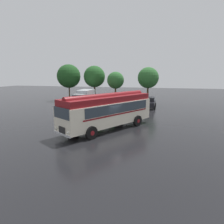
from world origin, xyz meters
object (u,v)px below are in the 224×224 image
vintage_bus (108,110)px  car_far_right (149,102)px  car_mid_right (130,102)px  car_mid_left (114,102)px  car_near_left (98,101)px  box_van (84,97)px

vintage_bus → car_far_right: 13.90m
vintage_bus → car_far_right: vintage_bus is taller
vintage_bus → car_far_right: bearing=77.6°
car_mid_right → car_far_right: size_ratio=1.02×
car_mid_left → car_far_right: (5.60, 0.55, 0.00)m
car_near_left → car_far_right: bearing=3.8°
car_mid_left → car_mid_right: bearing=-0.8°
car_near_left → box_van: size_ratio=0.76×
car_mid_left → car_mid_right: (2.61, -0.04, 0.00)m
car_near_left → box_van: box_van is taller
car_far_right → car_mid_left: bearing=-174.4°
car_mid_right → box_van: size_ratio=0.74×
vintage_bus → car_mid_left: vintage_bus is taller
car_mid_right → car_far_right: 3.05m
car_far_right → box_van: size_ratio=0.73×
car_near_left → car_mid_left: size_ratio=1.02×
car_mid_left → box_van: 5.77m
car_mid_right → car_far_right: (2.99, 0.59, 0.00)m
car_mid_left → car_far_right: size_ratio=1.02×
vintage_bus → box_van: (-8.22, 14.25, -0.53)m
car_mid_right → box_van: box_van is taller
car_mid_right → box_van: (-8.22, 1.31, 0.52)m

